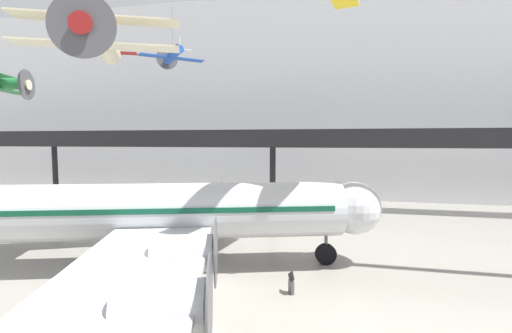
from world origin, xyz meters
TOP-DOWN VIEW (x-y plane):
  - ground_plane at (0.00, 0.00)m, footprint 260.00×260.00m
  - hangar_back_wall at (0.00, 30.63)m, footprint 140.00×3.00m
  - mezzanine_walkway at (0.00, 22.63)m, footprint 110.00×3.20m
  - airliner_silver_main at (-3.53, 1.98)m, footprint 27.39×31.83m
  - suspended_plane_blue_trainer at (-8.76, 15.83)m, footprint 5.50×5.33m
  - suspended_plane_cream_biplane at (-7.81, 3.44)m, footprint 9.73×8.45m
  - info_sign_pedestal at (4.82, 0.47)m, footprint 0.42×0.69m

SIDE VIEW (x-z plane):
  - ground_plane at x=0.00m, z-range 0.00..0.00m
  - info_sign_pedestal at x=4.82m, z-range -0.17..1.08m
  - airliner_silver_main at x=-3.53m, z-range -1.45..8.37m
  - mezzanine_walkway at x=0.00m, z-range 2.84..11.77m
  - hangar_back_wall at x=0.00m, z-range 0.00..26.80m
  - suspended_plane_cream_biplane at x=-7.81m, z-range 9.88..18.56m
  - suspended_plane_blue_trainer at x=-8.76m, z-range 13.34..18.96m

